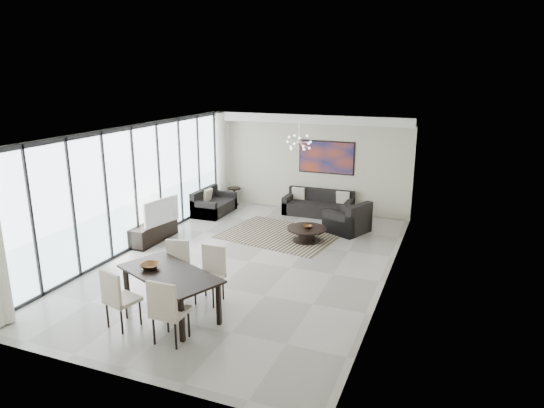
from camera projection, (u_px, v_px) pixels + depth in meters
The scene contains 20 objects.
room_shell at pixel (268, 201), 10.26m from camera, with size 6.00×9.00×2.90m.
window_wall at pixel (138, 187), 11.43m from camera, with size 0.37×8.95×2.90m.
soffit at pixel (309, 119), 13.92m from camera, with size 5.98×0.40×0.26m, color white.
painting at pixel (326, 157), 14.20m from camera, with size 1.68×0.04×0.98m, color #BB4119.
chandelier at pixel (299, 142), 12.32m from camera, with size 0.66×0.66×0.71m.
rug at pixel (281, 235), 12.56m from camera, with size 2.82×2.17×0.01m, color black.
coffee_table at pixel (307, 234), 12.05m from camera, with size 0.99×0.99×0.34m.
bowl_coffee at pixel (308, 227), 11.98m from camera, with size 0.24×0.24×0.07m, color brown.
sofa_main at pixel (318, 207), 14.24m from camera, with size 1.99×0.82×0.73m.
loveseat at pixel (213, 205), 14.38m from camera, with size 0.82×1.45×0.72m.
armchair at pixel (348, 222), 12.70m from camera, with size 1.23×1.25×0.81m.
side_table at pixel (234, 193), 15.27m from camera, with size 0.40×0.40×0.56m.
tv_console at pixel (154, 232), 12.04m from camera, with size 0.43×1.53×0.48m, color black.
television at pixel (158, 211), 11.84m from camera, with size 1.11×0.15×0.64m, color gray.
dining_table at pixel (170, 277), 8.28m from camera, with size 2.13×1.63×0.79m.
dining_chair_sw at pixel (117, 295), 7.85m from camera, with size 0.58×0.58×1.03m.
dining_chair_se at pixel (166, 308), 7.40m from camera, with size 0.50×0.50×1.08m.
dining_chair_nw at pixel (176, 263), 9.23m from camera, with size 0.54×0.54×1.00m.
dining_chair_ne at pixel (211, 270), 8.86m from camera, with size 0.48×0.48×1.03m.
bowl_dining at pixel (150, 266), 8.43m from camera, with size 0.34×0.34×0.08m, color brown.
Camera 1 is at (4.16, -9.19, 4.13)m, focal length 32.00 mm.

